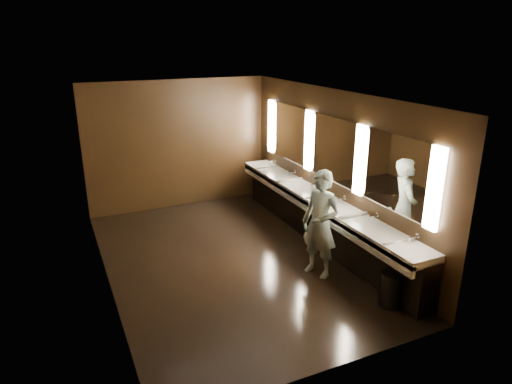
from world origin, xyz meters
The scene contains 10 objects.
floor centered at (0.00, 0.00, 0.00)m, with size 6.00×6.00×0.00m, color black.
ceiling centered at (0.00, 0.00, 2.80)m, with size 4.00×6.00×0.02m, color #2D2D2B.
wall_back centered at (0.00, 3.00, 1.40)m, with size 4.00×0.02×2.80m, color black.
wall_front centered at (0.00, -3.00, 1.40)m, with size 4.00×0.02×2.80m, color black.
wall_left centered at (-2.00, 0.00, 1.40)m, with size 0.02×6.00×2.80m, color black.
wall_right centered at (2.00, 0.00, 1.40)m, with size 0.02×6.00×2.80m, color black.
sink_counter centered at (1.79, 0.00, 0.50)m, with size 0.55×5.40×1.01m.
mirror_band centered at (1.98, 0.00, 1.75)m, with size 0.06×5.03×1.15m.
person centered at (1.13, -1.01, 0.87)m, with size 0.63×0.42×1.73m, color #9BCFE7.
trash_bin centered at (1.58, -2.23, 0.25)m, with size 0.33×0.33×0.51m, color #232326.
Camera 1 is at (-2.54, -6.57, 3.66)m, focal length 32.00 mm.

